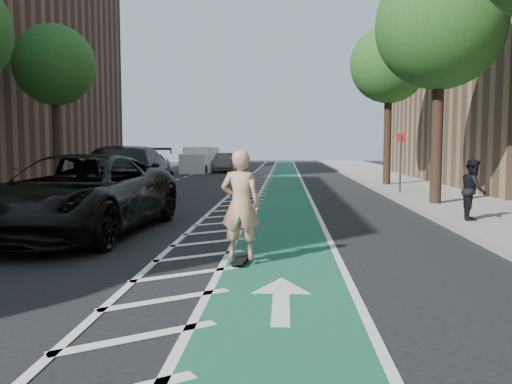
# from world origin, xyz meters

# --- Properties ---
(ground) EXTENTS (120.00, 120.00, 0.00)m
(ground) POSITION_xyz_m (0.00, 0.00, 0.00)
(ground) COLOR black
(ground) RESTS_ON ground
(bike_lane) EXTENTS (2.00, 90.00, 0.01)m
(bike_lane) POSITION_xyz_m (3.00, 10.00, 0.01)
(bike_lane) COLOR #195847
(bike_lane) RESTS_ON ground
(buffer_strip) EXTENTS (1.40, 90.00, 0.01)m
(buffer_strip) POSITION_xyz_m (1.50, 10.00, 0.01)
(buffer_strip) COLOR silver
(buffer_strip) RESTS_ON ground
(sidewalk_right) EXTENTS (5.00, 90.00, 0.15)m
(sidewalk_right) POSITION_xyz_m (9.50, 10.00, 0.07)
(sidewalk_right) COLOR gray
(sidewalk_right) RESTS_ON ground
(curb_right) EXTENTS (0.12, 90.00, 0.16)m
(curb_right) POSITION_xyz_m (7.05, 10.00, 0.08)
(curb_right) COLOR gray
(curb_right) RESTS_ON ground
(curb_left) EXTENTS (0.12, 90.00, 0.16)m
(curb_left) POSITION_xyz_m (-7.05, 10.00, 0.08)
(curb_left) COLOR gray
(curb_left) RESTS_ON ground
(tree_r_c) EXTENTS (4.20, 4.20, 7.90)m
(tree_r_c) POSITION_xyz_m (7.90, 8.00, 5.77)
(tree_r_c) COLOR #382619
(tree_r_c) RESTS_ON ground
(tree_r_d) EXTENTS (4.20, 4.20, 7.90)m
(tree_r_d) POSITION_xyz_m (7.90, 16.00, 5.77)
(tree_r_d) COLOR #382619
(tree_r_d) RESTS_ON ground
(tree_l_d) EXTENTS (4.20, 4.20, 7.90)m
(tree_l_d) POSITION_xyz_m (-7.90, 16.00, 5.77)
(tree_l_d) COLOR #382619
(tree_l_d) RESTS_ON ground
(sign_post) EXTENTS (0.35, 0.08, 2.47)m
(sign_post) POSITION_xyz_m (7.60, 12.00, 1.35)
(sign_post) COLOR #4C4C4C
(sign_post) RESTS_ON ground
(skateboard) EXTENTS (0.30, 0.77, 0.10)m
(skateboard) POSITION_xyz_m (2.30, -0.61, 0.08)
(skateboard) COLOR black
(skateboard) RESTS_ON ground
(skateboarder) EXTENTS (0.73, 0.52, 1.85)m
(skateboarder) POSITION_xyz_m (2.30, -0.61, 1.03)
(skateboarder) COLOR tan
(skateboarder) RESTS_ON skateboard
(suv_near) EXTENTS (3.47, 6.73, 1.82)m
(suv_near) POSITION_xyz_m (-1.61, 2.26, 0.91)
(suv_near) COLOR black
(suv_near) RESTS_ON ground
(suv_far) EXTENTS (3.18, 7.01, 1.99)m
(suv_far) POSITION_xyz_m (-2.40, 8.12, 1.00)
(suv_far) COLOR black
(suv_far) RESTS_ON ground
(car_silver) EXTENTS (2.39, 4.87, 1.60)m
(car_silver) POSITION_xyz_m (-5.65, 23.97, 0.80)
(car_silver) COLOR #939297
(car_silver) RESTS_ON ground
(car_grey) EXTENTS (1.94, 4.45, 1.42)m
(car_grey) POSITION_xyz_m (-1.63, 30.58, 0.71)
(car_grey) COLOR #555459
(car_grey) RESTS_ON ground
(pedestrian) EXTENTS (0.72, 0.85, 1.52)m
(pedestrian) POSITION_xyz_m (7.75, 4.13, 0.91)
(pedestrian) COLOR black
(pedestrian) RESTS_ON sidewalk_right
(box_truck) EXTENTS (2.30, 4.58, 1.85)m
(box_truck) POSITION_xyz_m (-3.17, 29.58, 0.85)
(box_truck) COLOR white
(box_truck) RESTS_ON ground
(barrel_a) EXTENTS (0.69, 0.69, 0.94)m
(barrel_a) POSITION_xyz_m (-3.80, 6.34, 0.44)
(barrel_a) COLOR orange
(barrel_a) RESTS_ON ground
(barrel_b) EXTENTS (0.71, 0.71, 0.96)m
(barrel_b) POSITION_xyz_m (-1.80, 11.34, 0.46)
(barrel_b) COLOR #E85E0C
(barrel_b) RESTS_ON ground
(barrel_c) EXTENTS (0.59, 0.59, 0.80)m
(barrel_c) POSITION_xyz_m (-2.40, 14.50, 0.38)
(barrel_c) COLOR #F74E0D
(barrel_c) RESTS_ON ground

